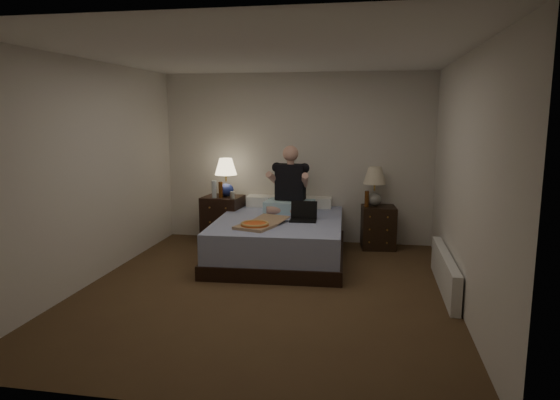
% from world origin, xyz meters
% --- Properties ---
extents(floor, '(4.00, 4.50, 0.00)m').
position_xyz_m(floor, '(0.00, 0.00, 0.00)').
color(floor, brown).
rests_on(floor, ground).
extents(ceiling, '(4.00, 4.50, 0.00)m').
position_xyz_m(ceiling, '(0.00, 0.00, 2.50)').
color(ceiling, white).
rests_on(ceiling, ground).
extents(wall_back, '(4.00, 0.00, 2.50)m').
position_xyz_m(wall_back, '(0.00, 2.25, 1.25)').
color(wall_back, silver).
rests_on(wall_back, ground).
extents(wall_front, '(4.00, 0.00, 2.50)m').
position_xyz_m(wall_front, '(0.00, -2.25, 1.25)').
color(wall_front, silver).
rests_on(wall_front, ground).
extents(wall_left, '(0.00, 4.50, 2.50)m').
position_xyz_m(wall_left, '(-2.00, 0.00, 1.25)').
color(wall_left, silver).
rests_on(wall_left, ground).
extents(wall_right, '(0.00, 4.50, 2.50)m').
position_xyz_m(wall_right, '(2.00, 0.00, 1.25)').
color(wall_right, silver).
rests_on(wall_right, ground).
extents(bed, '(1.73, 2.24, 0.54)m').
position_xyz_m(bed, '(-0.07, 1.29, 0.27)').
color(bed, '#5768AE').
rests_on(bed, floor).
extents(nightstand_left, '(0.58, 0.53, 0.71)m').
position_xyz_m(nightstand_left, '(-1.03, 1.85, 0.35)').
color(nightstand_left, black).
rests_on(nightstand_left, floor).
extents(nightstand_right, '(0.51, 0.47, 0.61)m').
position_xyz_m(nightstand_right, '(1.23, 2.00, 0.30)').
color(nightstand_right, black).
rests_on(nightstand_right, floor).
extents(lamp_left, '(0.40, 0.40, 0.56)m').
position_xyz_m(lamp_left, '(-0.98, 1.88, 0.99)').
color(lamp_left, navy).
rests_on(lamp_left, nightstand_left).
extents(lamp_right, '(0.37, 0.37, 0.56)m').
position_xyz_m(lamp_right, '(1.16, 2.03, 0.89)').
color(lamp_right, gray).
rests_on(lamp_right, nightstand_right).
extents(water_bottle, '(0.07, 0.07, 0.25)m').
position_xyz_m(water_bottle, '(-1.11, 1.71, 0.83)').
color(water_bottle, silver).
rests_on(water_bottle, nightstand_left).
extents(soda_can, '(0.07, 0.07, 0.10)m').
position_xyz_m(soda_can, '(-0.84, 1.70, 0.76)').
color(soda_can, beige).
rests_on(soda_can, nightstand_left).
extents(beer_bottle_left, '(0.06, 0.06, 0.23)m').
position_xyz_m(beer_bottle_left, '(-1.03, 1.75, 0.82)').
color(beer_bottle_left, '#5E2F0D').
rests_on(beer_bottle_left, nightstand_left).
extents(beer_bottle_right, '(0.06, 0.06, 0.23)m').
position_xyz_m(beer_bottle_right, '(1.06, 1.94, 0.72)').
color(beer_bottle_right, '#542B0C').
rests_on(beer_bottle_right, nightstand_right).
extents(person, '(0.70, 0.58, 0.93)m').
position_xyz_m(person, '(-0.01, 1.71, 1.01)').
color(person, black).
rests_on(person, bed).
extents(laptop, '(0.35, 0.30, 0.24)m').
position_xyz_m(laptop, '(0.26, 1.14, 0.66)').
color(laptop, black).
rests_on(laptop, bed).
extents(pizza_box, '(0.61, 0.85, 0.08)m').
position_xyz_m(pizza_box, '(-0.26, 0.64, 0.58)').
color(pizza_box, tan).
rests_on(pizza_box, bed).
extents(radiator, '(0.10, 1.60, 0.40)m').
position_xyz_m(radiator, '(1.93, 0.38, 0.20)').
color(radiator, silver).
rests_on(radiator, floor).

